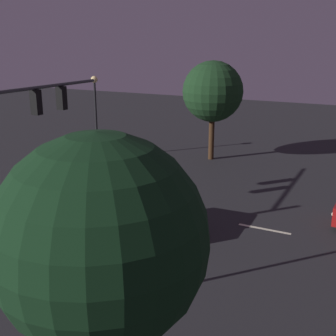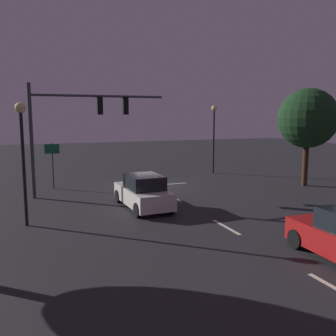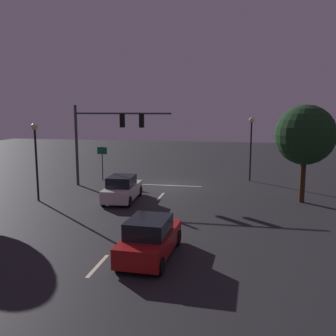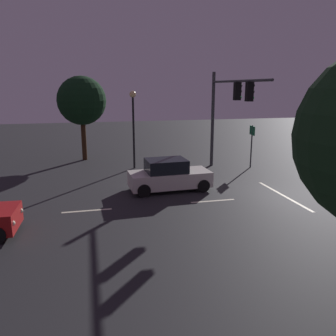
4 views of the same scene
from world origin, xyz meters
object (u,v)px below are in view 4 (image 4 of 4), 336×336
Objects in this scene: route_sign at (252,137)px; traffic_signal_assembly at (228,103)px; street_lamp_right_kerb at (133,115)px; car_approaching at (169,176)px; tree_right_near at (82,101)px.

traffic_signal_assembly is at bearing 118.68° from route_sign.
car_approaching is at bearing -168.47° from street_lamp_right_kerb.
route_sign is 12.52m from tree_right_near.
tree_right_near is (6.56, 8.74, -0.05)m from traffic_signal_assembly.
route_sign reaches higher than car_approaching.
car_approaching is 0.71× the size of tree_right_near.
street_lamp_right_kerb is (2.91, 5.43, -0.85)m from traffic_signal_assembly.
street_lamp_right_kerb is at bearing -137.80° from tree_right_near.
traffic_signal_assembly is 1.75× the size of car_approaching.
street_lamp_right_kerb is 4.98m from tree_right_near.
traffic_signal_assembly is 1.25× the size of tree_right_near.
street_lamp_right_kerb is 8.13m from route_sign.
traffic_signal_assembly reaches higher than street_lamp_right_kerb.
car_approaching is at bearing 121.12° from traffic_signal_assembly.
traffic_signal_assembly reaches higher than tree_right_near.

